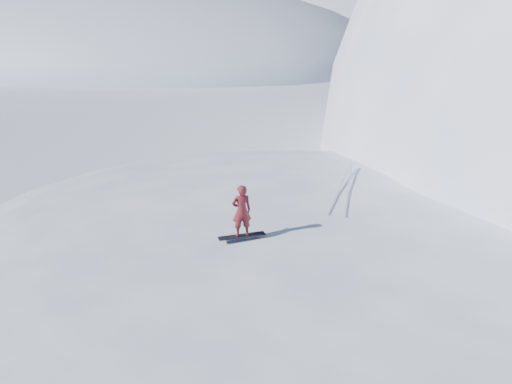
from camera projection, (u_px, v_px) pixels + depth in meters
ground at (341, 331)px, 14.69m from camera, size 400.00×400.00×0.00m
near_ridge at (395, 290)px, 16.82m from camera, size 36.00×28.00×4.80m
far_ridge_a at (71, 53)px, 93.45m from camera, size 120.00×70.00×28.00m
far_ridge_c at (312, 41)px, 123.50m from camera, size 140.00×90.00×36.00m
wind_bumps at (343, 291)px, 16.71m from camera, size 16.00×14.40×1.00m
snowboard at (242, 236)px, 15.18m from camera, size 1.27×1.18×0.02m
snowboarder at (242, 211)px, 14.89m from camera, size 0.71×0.69×1.64m
board_tracks at (345, 186)px, 19.29m from camera, size 1.47×5.95×0.04m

